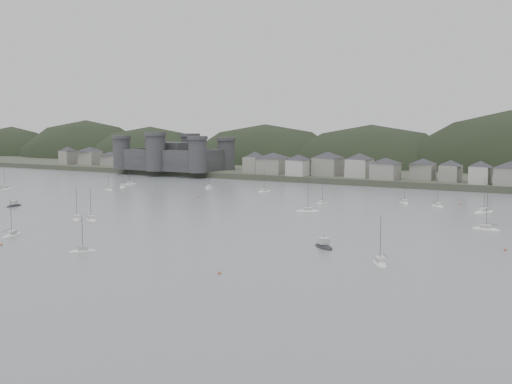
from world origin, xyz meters
The scene contains 10 objects.
ground centered at (0.00, 0.00, 0.00)m, with size 900.00×900.00×0.00m, color slate.
far_shore_land centered at (0.00, 295.00, 1.50)m, with size 900.00×250.00×3.00m, color #383D2D.
forested_ridge centered at (4.83, 269.40, -11.28)m, with size 851.55×103.94×102.57m.
castle centered at (-120.00, 179.80, 10.96)m, with size 66.00×43.00×20.00m.
waterfront_town centered at (50.59, 183.34, 8.66)m, with size 451.48×28.46×12.92m.
sailboat_lead centered at (50.24, 114.47, 0.18)m, with size 6.92×6.97×10.20m.
moored_fleet centered at (-21.62, 57.54, 0.18)m, with size 266.53×153.99×12.78m.
motor_launch_near centered at (45.81, 29.11, 0.29)m, with size 7.52×7.10×3.83m.
motor_launch_far centered at (-77.26, 38.68, 0.30)m, with size 3.70×7.20×3.66m.
mooring_buoys centered at (9.36, 64.56, 0.15)m, with size 146.51×142.66×0.70m.
Camera 1 is at (101.32, -93.19, 27.30)m, focal length 41.45 mm.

